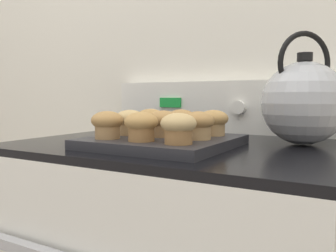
{
  "coord_description": "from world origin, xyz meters",
  "views": [
    {
      "loc": [
        0.43,
        -0.47,
        1.03
      ],
      "look_at": [
        -0.0,
        0.27,
        0.96
      ],
      "focal_mm": 38.0,
      "sensor_mm": 36.0,
      "label": 1
    }
  ],
  "objects_px": {
    "muffin_r1_c0": "(130,121)",
    "muffin_r2_c1": "(181,121)",
    "muffin_r2_c0": "(151,119)",
    "muffin_r0_c1": "(141,125)",
    "muffin_r0_c2": "(178,127)",
    "muffin_r1_c2": "(198,124)",
    "muffin_r1_c1": "(163,123)",
    "muffin_pan": "(163,142)",
    "muffin_r0_c0": "(107,124)",
    "tea_kettle": "(304,102)",
    "muffin_r2_c2": "(213,122)"
  },
  "relations": [
    {
      "from": "muffin_r1_c0",
      "to": "muffin_r2_c1",
      "type": "distance_m",
      "value": 0.13
    },
    {
      "from": "muffin_r1_c0",
      "to": "muffin_r2_c0",
      "type": "bearing_deg",
      "value": 89.21
    },
    {
      "from": "muffin_r0_c1",
      "to": "muffin_r2_c0",
      "type": "bearing_deg",
      "value": 117.32
    },
    {
      "from": "muffin_r0_c2",
      "to": "muffin_r1_c2",
      "type": "bearing_deg",
      "value": 89.91
    },
    {
      "from": "muffin_r1_c0",
      "to": "muffin_r1_c1",
      "type": "relative_size",
      "value": 1.0
    },
    {
      "from": "muffin_r1_c1",
      "to": "muffin_pan",
      "type": "bearing_deg",
      "value": -111.94
    },
    {
      "from": "muffin_r0_c0",
      "to": "muffin_r0_c2",
      "type": "distance_m",
      "value": 0.18
    },
    {
      "from": "muffin_r1_c1",
      "to": "muffin_r0_c2",
      "type": "bearing_deg",
      "value": -45.87
    },
    {
      "from": "muffin_r0_c2",
      "to": "muffin_r2_c1",
      "type": "height_order",
      "value": "same"
    },
    {
      "from": "muffin_r0_c2",
      "to": "muffin_r1_c2",
      "type": "relative_size",
      "value": 1.0
    },
    {
      "from": "muffin_r0_c0",
      "to": "muffin_r0_c2",
      "type": "xyz_separation_m",
      "value": [
        0.18,
        -0.0,
        0.0
      ]
    },
    {
      "from": "muffin_r0_c2",
      "to": "tea_kettle",
      "type": "distance_m",
      "value": 0.35
    },
    {
      "from": "muffin_r0_c0",
      "to": "muffin_r2_c1",
      "type": "relative_size",
      "value": 1.0
    },
    {
      "from": "muffin_r0_c2",
      "to": "muffin_r2_c0",
      "type": "bearing_deg",
      "value": 135.19
    },
    {
      "from": "muffin_r1_c1",
      "to": "muffin_r2_c0",
      "type": "height_order",
      "value": "same"
    },
    {
      "from": "muffin_pan",
      "to": "muffin_r0_c2",
      "type": "xyz_separation_m",
      "value": [
        0.09,
        -0.09,
        0.04
      ]
    },
    {
      "from": "muffin_pan",
      "to": "muffin_r2_c0",
      "type": "distance_m",
      "value": 0.14
    },
    {
      "from": "muffin_r1_c0",
      "to": "muffin_r1_c2",
      "type": "distance_m",
      "value": 0.18
    },
    {
      "from": "muffin_r0_c1",
      "to": "muffin_r1_c0",
      "type": "height_order",
      "value": "same"
    },
    {
      "from": "muffin_pan",
      "to": "muffin_r2_c2",
      "type": "relative_size",
      "value": 4.34
    },
    {
      "from": "muffin_r2_c2",
      "to": "muffin_r1_c1",
      "type": "bearing_deg",
      "value": -134.75
    },
    {
      "from": "muffin_r1_c0",
      "to": "tea_kettle",
      "type": "bearing_deg",
      "value": 28.44
    },
    {
      "from": "muffin_r1_c0",
      "to": "tea_kettle",
      "type": "xyz_separation_m",
      "value": [
        0.37,
        0.2,
        0.05
      ]
    },
    {
      "from": "muffin_r2_c2",
      "to": "tea_kettle",
      "type": "relative_size",
      "value": 0.26
    },
    {
      "from": "muffin_r0_c2",
      "to": "muffin_r0_c1",
      "type": "bearing_deg",
      "value": 179.46
    },
    {
      "from": "muffin_pan",
      "to": "muffin_r2_c0",
      "type": "relative_size",
      "value": 4.34
    },
    {
      "from": "muffin_r2_c1",
      "to": "muffin_r1_c2",
      "type": "bearing_deg",
      "value": -44.73
    },
    {
      "from": "muffin_r0_c1",
      "to": "muffin_r1_c0",
      "type": "bearing_deg",
      "value": 136.85
    },
    {
      "from": "muffin_r1_c1",
      "to": "tea_kettle",
      "type": "height_order",
      "value": "tea_kettle"
    },
    {
      "from": "muffin_pan",
      "to": "muffin_r0_c0",
      "type": "relative_size",
      "value": 4.34
    },
    {
      "from": "muffin_r1_c0",
      "to": "muffin_r2_c0",
      "type": "relative_size",
      "value": 1.0
    },
    {
      "from": "muffin_r0_c1",
      "to": "tea_kettle",
      "type": "distance_m",
      "value": 0.4
    },
    {
      "from": "muffin_r1_c0",
      "to": "muffin_r1_c2",
      "type": "xyz_separation_m",
      "value": [
        0.18,
        0.0,
        0.0
      ]
    },
    {
      "from": "muffin_r2_c0",
      "to": "tea_kettle",
      "type": "height_order",
      "value": "tea_kettle"
    },
    {
      "from": "muffin_r0_c1",
      "to": "muffin_r2_c2",
      "type": "distance_m",
      "value": 0.2
    },
    {
      "from": "muffin_r0_c2",
      "to": "muffin_r1_c2",
      "type": "distance_m",
      "value": 0.09
    },
    {
      "from": "muffin_r0_c2",
      "to": "muffin_r1_c1",
      "type": "distance_m",
      "value": 0.13
    },
    {
      "from": "muffin_r0_c2",
      "to": "muffin_r2_c1",
      "type": "relative_size",
      "value": 1.0
    },
    {
      "from": "muffin_r0_c2",
      "to": "muffin_r1_c2",
      "type": "xyz_separation_m",
      "value": [
        0.0,
        0.09,
        0.0
      ]
    },
    {
      "from": "muffin_r1_c0",
      "to": "muffin_r1_c1",
      "type": "xyz_separation_m",
      "value": [
        0.09,
        0.0,
        0.0
      ]
    },
    {
      "from": "muffin_r1_c1",
      "to": "muffin_r2_c1",
      "type": "relative_size",
      "value": 1.0
    },
    {
      "from": "muffin_r2_c0",
      "to": "muffin_r2_c2",
      "type": "xyz_separation_m",
      "value": [
        0.18,
        0.0,
        0.0
      ]
    },
    {
      "from": "muffin_r2_c0",
      "to": "muffin_r2_c1",
      "type": "distance_m",
      "value": 0.09
    },
    {
      "from": "muffin_r1_c1",
      "to": "tea_kettle",
      "type": "bearing_deg",
      "value": 35.42
    },
    {
      "from": "muffin_r2_c0",
      "to": "muffin_r2_c2",
      "type": "relative_size",
      "value": 1.0
    },
    {
      "from": "muffin_r0_c0",
      "to": "muffin_r2_c2",
      "type": "height_order",
      "value": "same"
    },
    {
      "from": "muffin_pan",
      "to": "tea_kettle",
      "type": "distance_m",
      "value": 0.35
    },
    {
      "from": "muffin_r0_c0",
      "to": "muffin_r1_c2",
      "type": "relative_size",
      "value": 1.0
    },
    {
      "from": "muffin_r0_c0",
      "to": "muffin_r2_c1",
      "type": "bearing_deg",
      "value": 63.15
    },
    {
      "from": "muffin_r0_c0",
      "to": "muffin_r1_c0",
      "type": "distance_m",
      "value": 0.09
    }
  ]
}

